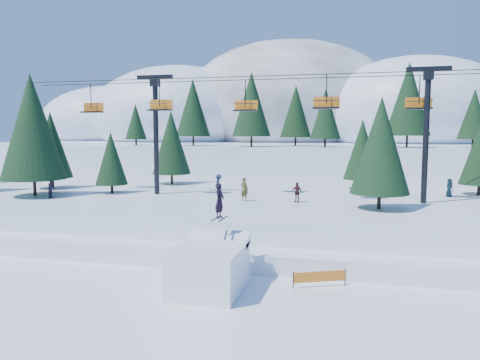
% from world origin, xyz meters
% --- Properties ---
extents(ground, '(160.00, 160.00, 0.00)m').
position_xyz_m(ground, '(0.00, 0.00, 0.00)').
color(ground, white).
rests_on(ground, ground).
extents(mid_shelf, '(70.00, 22.00, 2.50)m').
position_xyz_m(mid_shelf, '(0.00, 18.00, 1.25)').
color(mid_shelf, white).
rests_on(mid_shelf, ground).
extents(berm, '(70.00, 6.00, 1.10)m').
position_xyz_m(berm, '(0.00, 8.00, 0.55)').
color(berm, white).
rests_on(berm, ground).
extents(mountain_ridge, '(119.00, 60.42, 26.46)m').
position_xyz_m(mountain_ridge, '(-5.08, 73.35, 9.64)').
color(mountain_ridge, white).
rests_on(mountain_ridge, ground).
extents(jump_kicker, '(3.29, 4.48, 5.27)m').
position_xyz_m(jump_kicker, '(0.92, 1.97, 1.24)').
color(jump_kicker, white).
rests_on(jump_kicker, ground).
extents(chairlift, '(46.00, 3.21, 10.28)m').
position_xyz_m(chairlift, '(2.02, 18.05, 9.32)').
color(chairlift, black).
rests_on(chairlift, mid_shelf).
extents(conifer_stand, '(62.53, 16.22, 10.32)m').
position_xyz_m(conifer_stand, '(2.09, 18.59, 7.30)').
color(conifer_stand, black).
rests_on(conifer_stand, mid_shelf).
extents(distant_skiers, '(32.78, 9.66, 1.86)m').
position_xyz_m(distant_skiers, '(-2.12, 17.56, 3.34)').
color(distant_skiers, '#1E373B').
rests_on(distant_skiers, mid_shelf).
extents(banner_near, '(2.61, 1.21, 0.90)m').
position_xyz_m(banner_near, '(6.22, 3.84, 0.54)').
color(banner_near, black).
rests_on(banner_near, ground).
extents(banner_far, '(2.82, 0.54, 0.90)m').
position_xyz_m(banner_far, '(11.52, 5.90, 0.54)').
color(banner_far, black).
rests_on(banner_far, ground).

